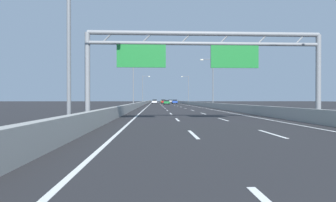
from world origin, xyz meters
The scene contains 51 objects.
ground_plane centered at (0.00, 100.00, 0.00)m, with size 260.00×260.00×0.00m, color #262628.
lane_dash_left_1 centered at (-1.80, 12.50, 0.01)m, with size 0.16×3.00×0.01m, color white.
lane_dash_left_2 centered at (-1.80, 21.50, 0.01)m, with size 0.16×3.00×0.01m, color white.
lane_dash_left_3 centered at (-1.80, 30.50, 0.01)m, with size 0.16×3.00×0.01m, color white.
lane_dash_left_4 centered at (-1.80, 39.50, 0.01)m, with size 0.16×3.00×0.01m, color white.
lane_dash_left_5 centered at (-1.80, 48.50, 0.01)m, with size 0.16×3.00×0.01m, color white.
lane_dash_left_6 centered at (-1.80, 57.50, 0.01)m, with size 0.16×3.00×0.01m, color white.
lane_dash_left_7 centered at (-1.80, 66.50, 0.01)m, with size 0.16×3.00×0.01m, color white.
lane_dash_left_8 centered at (-1.80, 75.50, 0.01)m, with size 0.16×3.00×0.01m, color white.
lane_dash_left_9 centered at (-1.80, 84.50, 0.01)m, with size 0.16×3.00×0.01m, color white.
lane_dash_left_10 centered at (-1.80, 93.50, 0.01)m, with size 0.16×3.00×0.01m, color white.
lane_dash_left_11 centered at (-1.80, 102.50, 0.01)m, with size 0.16×3.00×0.01m, color white.
lane_dash_left_12 centered at (-1.80, 111.50, 0.01)m, with size 0.16×3.00×0.01m, color white.
lane_dash_left_13 centered at (-1.80, 120.50, 0.01)m, with size 0.16×3.00×0.01m, color white.
lane_dash_left_14 centered at (-1.80, 129.50, 0.01)m, with size 0.16×3.00×0.01m, color white.
lane_dash_left_15 centered at (-1.80, 138.50, 0.01)m, with size 0.16×3.00×0.01m, color white.
lane_dash_left_16 centered at (-1.80, 147.50, 0.01)m, with size 0.16×3.00×0.01m, color white.
lane_dash_left_17 centered at (-1.80, 156.50, 0.01)m, with size 0.16×3.00×0.01m, color white.
lane_dash_right_1 centered at (1.80, 12.50, 0.01)m, with size 0.16×3.00×0.01m, color white.
lane_dash_right_2 centered at (1.80, 21.50, 0.01)m, with size 0.16×3.00×0.01m, color white.
lane_dash_right_3 centered at (1.80, 30.50, 0.01)m, with size 0.16×3.00×0.01m, color white.
lane_dash_right_4 centered at (1.80, 39.50, 0.01)m, with size 0.16×3.00×0.01m, color white.
lane_dash_right_5 centered at (1.80, 48.50, 0.01)m, with size 0.16×3.00×0.01m, color white.
lane_dash_right_6 centered at (1.80, 57.50, 0.01)m, with size 0.16×3.00×0.01m, color white.
lane_dash_right_7 centered at (1.80, 66.50, 0.01)m, with size 0.16×3.00×0.01m, color white.
lane_dash_right_8 centered at (1.80, 75.50, 0.01)m, with size 0.16×3.00×0.01m, color white.
lane_dash_right_9 centered at (1.80, 84.50, 0.01)m, with size 0.16×3.00×0.01m, color white.
lane_dash_right_10 centered at (1.80, 93.50, 0.01)m, with size 0.16×3.00×0.01m, color white.
lane_dash_right_11 centered at (1.80, 102.50, 0.01)m, with size 0.16×3.00×0.01m, color white.
lane_dash_right_12 centered at (1.80, 111.50, 0.01)m, with size 0.16×3.00×0.01m, color white.
lane_dash_right_13 centered at (1.80, 120.50, 0.01)m, with size 0.16×3.00×0.01m, color white.
lane_dash_right_14 centered at (1.80, 129.50, 0.01)m, with size 0.16×3.00×0.01m, color white.
lane_dash_right_15 centered at (1.80, 138.50, 0.01)m, with size 0.16×3.00×0.01m, color white.
lane_dash_right_16 centered at (1.80, 147.50, 0.01)m, with size 0.16×3.00×0.01m, color white.
lane_dash_right_17 centered at (1.80, 156.50, 0.01)m, with size 0.16×3.00×0.01m, color white.
edge_line_left centered at (-5.25, 88.00, 0.01)m, with size 0.16×176.00×0.01m, color white.
edge_line_right centered at (5.25, 88.00, 0.01)m, with size 0.16×176.00×0.01m, color white.
barrier_left centered at (-6.90, 110.00, 0.47)m, with size 0.45×220.00×0.95m.
barrier_right centered at (6.90, 110.00, 0.47)m, with size 0.45×220.00×0.95m.
sign_gantry centered at (-0.27, 19.42, 4.83)m, with size 16.71×0.36×6.36m.
streetlamp_left_near centered at (-7.47, 13.77, 5.40)m, with size 2.58×0.28×9.50m.
streetlamp_left_mid centered at (-7.47, 53.33, 5.40)m, with size 2.58×0.28×9.50m.
streetlamp_right_mid centered at (7.47, 53.33, 5.40)m, with size 2.58×0.28×9.50m.
streetlamp_left_far centered at (-7.47, 92.90, 5.40)m, with size 2.58×0.28×9.50m.
streetlamp_right_far centered at (7.47, 92.90, 5.40)m, with size 2.58×0.28×9.50m.
white_car centered at (-3.75, 101.43, 0.79)m, with size 1.81×4.31×1.56m.
blue_car centered at (3.54, 100.42, 0.77)m, with size 1.83×4.36×1.52m.
yellow_car centered at (0.03, 125.96, 0.78)m, with size 1.86×4.69×1.55m.
green_car centered at (0.03, 86.54, 0.73)m, with size 1.82×4.47×1.38m.
silver_car centered at (3.59, 131.63, 0.77)m, with size 1.80×4.38×1.50m.
red_car centered at (-0.22, 105.79, 0.75)m, with size 1.76×4.52×1.43m.
Camera 1 is at (-3.51, 0.13, 1.58)m, focal length 29.58 mm.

